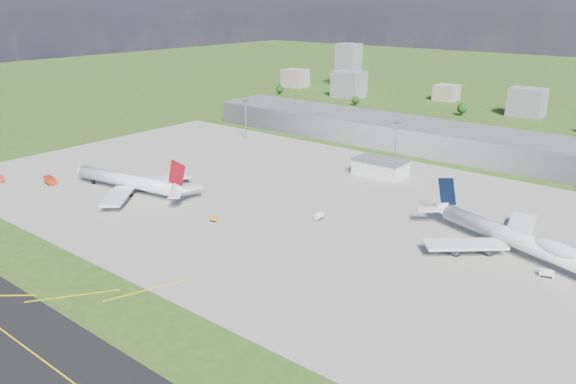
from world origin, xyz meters
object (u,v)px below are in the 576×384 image
Objects in this scene: airliner_blue_quad at (516,239)px; van_white_near at (319,216)px; airliner_red_twin at (131,182)px; fire_truck at (50,181)px; tug_yellow at (214,219)px; van_white_far at (546,274)px; crash_tender at (1,179)px.

airliner_blue_quad is 15.62× the size of van_white_near.
airliner_red_twin is 46.52m from fire_truck.
airliner_red_twin is 171.14m from airliner_blue_quad.
airliner_red_twin reaches higher than fire_truck.
tug_yellow is (57.05, -1.06, -4.48)m from airliner_red_twin.
airliner_red_twin reaches higher than van_white_far.
tug_yellow is at bearing 169.93° from airliner_red_twin.
fire_truck is (-42.82, -17.81, -3.53)m from airliner_red_twin.
van_white_far is (14.33, -11.74, -4.51)m from airliner_blue_quad.
airliner_blue_quad is at bearing 9.08° from tug_yellow.
van_white_near is (89.72, 28.54, -4.15)m from airliner_red_twin.
tug_yellow is at bearing 127.24° from van_white_near.
airliner_red_twin is 73.27m from crash_tender.
fire_truck is 26.95m from crash_tender.
crash_tender is at bearing 179.45° from tug_yellow.
tug_yellow is 0.78× the size of van_white_far.
van_white_near is at bearing -148.11° from airliner_blue_quad.
airliner_blue_quad is 8.65× the size of fire_truck.
airliner_blue_quad reaches higher than van_white_near.
crash_tender is (-66.06, -31.45, -3.94)m from airliner_red_twin.
airliner_blue_quad is 15.79× the size of van_white_far.
airliner_red_twin is at bearing -145.53° from airliner_blue_quad.
airliner_blue_quad reaches higher than crash_tender.
van_white_far is at bearing 1.63° from tug_yellow.
airliner_red_twin is 12.59× the size of crash_tender.
tug_yellow is 127.14m from van_white_far.
crash_tender reaches higher than van_white_far.
airliner_red_twin is 57.23m from tug_yellow.
fire_truck is at bearing 104.34° from van_white_near.
van_white_far is at bearing -91.39° from van_white_near.
fire_truck is 1.51× the size of crash_tender.
fire_truck is 1.81× the size of van_white_near.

